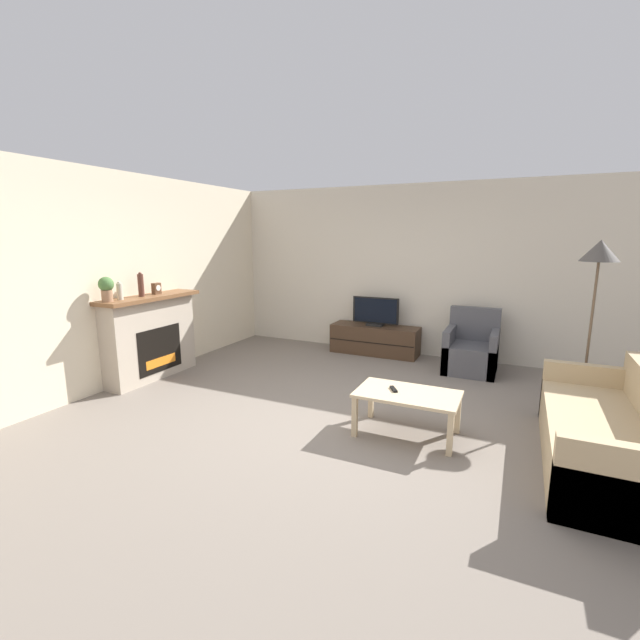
{
  "coord_description": "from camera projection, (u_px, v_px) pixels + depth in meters",
  "views": [
    {
      "loc": [
        1.6,
        -3.81,
        1.9
      ],
      "look_at": [
        -0.67,
        1.02,
        0.85
      ],
      "focal_mm": 24.0,
      "sensor_mm": 36.0,
      "label": 1
    }
  ],
  "objects": [
    {
      "name": "coffee_table",
      "position": [
        407.0,
        398.0,
        4.1
      ],
      "size": [
        0.97,
        0.57,
        0.43
      ],
      "color": "#CCB289",
      "rests_on": "ground"
    },
    {
      "name": "mantel_vase_left",
      "position": [
        120.0,
        291.0,
        5.21
      ],
      "size": [
        0.07,
        0.07,
        0.23
      ],
      "color": "beige",
      "rests_on": "fireplace"
    },
    {
      "name": "couch",
      "position": [
        609.0,
        437.0,
        3.51
      ],
      "size": [
        0.86,
        1.98,
        0.79
      ],
      "color": "tan",
      "rests_on": "ground"
    },
    {
      "name": "wall_left",
      "position": [
        118.0,
        280.0,
        5.42
      ],
      "size": [
        0.06,
        12.0,
        2.7
      ],
      "color": "beige",
      "rests_on": "ground"
    },
    {
      "name": "floor_lamp",
      "position": [
        599.0,
        261.0,
        4.38
      ],
      "size": [
        0.37,
        0.37,
        1.86
      ],
      "color": "black",
      "rests_on": "ground"
    },
    {
      "name": "mantel_vase_centre_left",
      "position": [
        141.0,
        285.0,
        5.5
      ],
      "size": [
        0.07,
        0.07,
        0.32
      ],
      "color": "#512D23",
      "rests_on": "fireplace"
    },
    {
      "name": "potted_plant",
      "position": [
        106.0,
        288.0,
        5.04
      ],
      "size": [
        0.17,
        0.17,
        0.3
      ],
      "color": "#936B4C",
      "rests_on": "fireplace"
    },
    {
      "name": "mantel_clock",
      "position": [
        156.0,
        289.0,
        5.74
      ],
      "size": [
        0.08,
        0.11,
        0.15
      ],
      "color": "brown",
      "rests_on": "fireplace"
    },
    {
      "name": "tv",
      "position": [
        375.0,
        313.0,
        6.9
      ],
      "size": [
        0.76,
        0.18,
        0.47
      ],
      "color": "black",
      "rests_on": "tv_stand"
    },
    {
      "name": "tv_stand",
      "position": [
        375.0,
        340.0,
        6.99
      ],
      "size": [
        1.42,
        0.46,
        0.47
      ],
      "color": "#422D1E",
      "rests_on": "ground"
    },
    {
      "name": "fireplace",
      "position": [
        151.0,
        336.0,
        5.74
      ],
      "size": [
        0.43,
        1.45,
        1.13
      ],
      "color": "#B7A893",
      "rests_on": "ground"
    },
    {
      "name": "wall_back",
      "position": [
        411.0,
        271.0,
        6.84
      ],
      "size": [
        12.0,
        0.06,
        2.7
      ],
      "color": "beige",
      "rests_on": "ground"
    },
    {
      "name": "armchair",
      "position": [
        471.0,
        351.0,
        6.09
      ],
      "size": [
        0.7,
        0.76,
        0.88
      ],
      "color": "#4C4C51",
      "rests_on": "ground"
    },
    {
      "name": "ground_plane",
      "position": [
        336.0,
        423.0,
        4.42
      ],
      "size": [
        24.0,
        24.0,
        0.0
      ],
      "primitive_type": "plane",
      "color": "slate"
    },
    {
      "name": "remote",
      "position": [
        394.0,
        389.0,
        4.15
      ],
      "size": [
        0.11,
        0.15,
        0.02
      ],
      "rotation": [
        0.0,
        0.0,
        0.55
      ],
      "color": "black",
      "rests_on": "coffee_table"
    }
  ]
}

